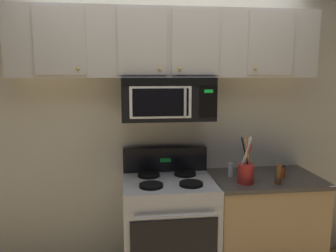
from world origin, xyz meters
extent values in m
cube|color=silver|center=(0.00, 0.79, 1.35)|extent=(5.20, 0.10, 2.70)
cube|color=#B7BABF|center=(0.00, 0.42, 0.45)|extent=(0.76, 0.64, 0.90)
cube|color=black|center=(0.00, 0.09, 0.44)|extent=(0.67, 0.01, 0.52)
cylinder|color=#B7BABF|center=(0.00, 0.06, 0.74)|extent=(0.61, 0.03, 0.03)
cube|color=black|center=(0.00, 0.70, 1.01)|extent=(0.76, 0.07, 0.22)
cube|color=#19D83F|center=(0.00, 0.67, 1.01)|extent=(0.10, 0.00, 0.04)
cylinder|color=black|center=(-0.16, 0.28, 0.91)|extent=(0.19, 0.19, 0.02)
cylinder|color=black|center=(0.16, 0.28, 0.91)|extent=(0.19, 0.19, 0.02)
cylinder|color=black|center=(-0.16, 0.56, 0.91)|extent=(0.19, 0.19, 0.02)
cylinder|color=black|center=(0.16, 0.56, 0.91)|extent=(0.19, 0.19, 0.02)
cube|color=black|center=(0.00, 0.54, 1.57)|extent=(0.76, 0.39, 0.35)
cube|color=black|center=(0.00, 0.35, 1.72)|extent=(0.73, 0.01, 0.06)
cube|color=white|center=(-0.07, 0.35, 1.56)|extent=(0.49, 0.01, 0.25)
cube|color=black|center=(-0.08, 0.34, 1.56)|extent=(0.44, 0.01, 0.22)
cube|color=black|center=(0.30, 0.35, 1.56)|extent=(0.14, 0.01, 0.25)
cube|color=#19D83F|center=(0.30, 0.34, 1.65)|extent=(0.07, 0.00, 0.03)
cylinder|color=#B7BABF|center=(0.11, 0.32, 1.56)|extent=(0.02, 0.02, 0.23)
cube|color=#BCB7AD|center=(0.00, 0.57, 2.02)|extent=(2.50, 0.33, 0.55)
cube|color=#BCB7AD|center=(-0.83, 0.40, 2.02)|extent=(0.38, 0.01, 0.51)
sphere|color=tan|center=(-0.70, 0.39, 1.82)|extent=(0.03, 0.03, 0.03)
cube|color=#BCB7AD|center=(-0.21, 0.40, 2.02)|extent=(0.38, 0.01, 0.51)
sphere|color=tan|center=(-0.08, 0.39, 1.82)|extent=(0.03, 0.03, 0.03)
cube|color=#BCB7AD|center=(0.21, 0.40, 2.02)|extent=(0.38, 0.01, 0.51)
sphere|color=tan|center=(0.08, 0.39, 1.82)|extent=(0.03, 0.03, 0.03)
cube|color=#BCB7AD|center=(0.83, 0.40, 2.02)|extent=(0.38, 0.01, 0.51)
sphere|color=tan|center=(0.70, 0.39, 1.82)|extent=(0.03, 0.03, 0.03)
cube|color=tan|center=(0.84, 0.43, 0.43)|extent=(0.90, 0.62, 0.86)
cube|color=#423D38|center=(0.84, 0.43, 0.88)|extent=(0.93, 0.65, 0.03)
cylinder|color=red|center=(0.61, 0.28, 0.98)|extent=(0.13, 0.13, 0.16)
cylinder|color=olive|center=(0.62, 0.28, 1.14)|extent=(0.09, 0.05, 0.31)
cylinder|color=red|center=(0.63, 0.30, 1.10)|extent=(0.05, 0.04, 0.24)
cylinder|color=#BCBCC1|center=(0.61, 0.28, 1.14)|extent=(0.06, 0.06, 0.30)
cylinder|color=black|center=(0.61, 0.31, 1.13)|extent=(0.07, 0.06, 0.29)
cylinder|color=silver|center=(0.60, 0.27, 1.14)|extent=(0.10, 0.03, 0.30)
cylinder|color=white|center=(0.54, 0.46, 0.95)|extent=(0.04, 0.04, 0.10)
cylinder|color=#B7BABF|center=(0.54, 0.46, 1.01)|extent=(0.04, 0.04, 0.02)
cylinder|color=brown|center=(0.86, 0.23, 0.98)|extent=(0.05, 0.05, 0.16)
cylinder|color=#C64C19|center=(0.97, 0.37, 0.95)|extent=(0.05, 0.05, 0.10)
cylinder|color=black|center=(0.97, 0.37, 1.01)|extent=(0.05, 0.05, 0.02)
camera|label=1|loc=(-0.35, -2.29, 1.79)|focal=36.39mm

